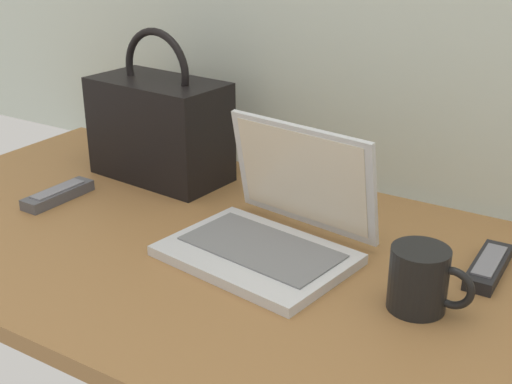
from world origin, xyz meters
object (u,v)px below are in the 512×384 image
coffee_mug (420,279)px  remote_control_near (489,266)px  laptop (273,227)px  remote_control_far (58,194)px  handbag (160,127)px

coffee_mug → remote_control_near: (0.06, 0.17, -0.04)m
laptop → remote_control_far: size_ratio=2.11×
remote_control_near → remote_control_far: 0.85m
remote_control_near → remote_control_far: size_ratio=1.00×
remote_control_near → remote_control_far: same height
remote_control_near → remote_control_far: bearing=-169.0°
laptop → remote_control_near: (0.34, 0.12, -0.03)m
laptop → remote_control_near: size_ratio=2.11×
handbag → remote_control_far: bearing=-113.8°
laptop → coffee_mug: laptop is taller
handbag → remote_control_near: bearing=-4.4°
remote_control_far → coffee_mug: bearing=-0.3°
coffee_mug → handbag: bearing=161.7°
laptop → handbag: 0.44m
laptop → remote_control_far: bearing=-175.2°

